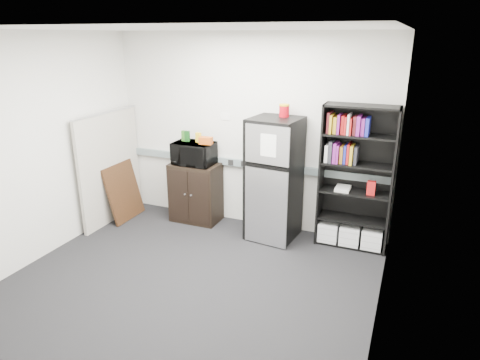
% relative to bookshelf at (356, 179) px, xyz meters
% --- Properties ---
extents(floor, '(4.00, 4.00, 0.00)m').
position_rel_bookshelf_xyz_m(floor, '(-1.53, -1.57, -0.91)').
color(floor, black).
rests_on(floor, ground).
extents(wall_back, '(4.00, 0.02, 2.70)m').
position_rel_bookshelf_xyz_m(wall_back, '(-1.53, 0.18, 0.44)').
color(wall_back, silver).
rests_on(wall_back, floor).
extents(wall_right, '(0.02, 3.50, 2.70)m').
position_rel_bookshelf_xyz_m(wall_right, '(0.47, -1.57, 0.44)').
color(wall_right, silver).
rests_on(wall_right, floor).
extents(wall_left, '(0.02, 3.50, 2.70)m').
position_rel_bookshelf_xyz_m(wall_left, '(-3.53, -1.57, 0.44)').
color(wall_left, silver).
rests_on(wall_left, floor).
extents(ceiling, '(4.00, 3.50, 0.02)m').
position_rel_bookshelf_xyz_m(ceiling, '(-1.53, -1.57, 1.79)').
color(ceiling, white).
rests_on(ceiling, wall_back).
extents(electrical_raceway, '(3.92, 0.05, 0.10)m').
position_rel_bookshelf_xyz_m(electrical_raceway, '(-1.53, 0.15, -0.01)').
color(electrical_raceway, slate).
rests_on(electrical_raceway, wall_back).
extents(wall_note, '(0.14, 0.00, 0.10)m').
position_rel_bookshelf_xyz_m(wall_note, '(-1.88, 0.18, 0.64)').
color(wall_note, white).
rests_on(wall_note, wall_back).
extents(bookshelf, '(0.90, 0.34, 1.85)m').
position_rel_bookshelf_xyz_m(bookshelf, '(0.00, 0.00, 0.00)').
color(bookshelf, black).
rests_on(bookshelf, floor).
extents(cubicle_partition, '(0.06, 1.30, 1.62)m').
position_rel_bookshelf_xyz_m(cubicle_partition, '(-3.43, -0.49, -0.10)').
color(cubicle_partition, '#A59F93').
rests_on(cubicle_partition, floor).
extents(cabinet, '(0.70, 0.47, 0.88)m').
position_rel_bookshelf_xyz_m(cabinet, '(-2.26, -0.06, -0.47)').
color(cabinet, black).
rests_on(cabinet, floor).
extents(microwave, '(0.58, 0.39, 0.32)m').
position_rel_bookshelf_xyz_m(microwave, '(-2.26, -0.08, 0.12)').
color(microwave, black).
rests_on(microwave, cabinet).
extents(snack_box_a, '(0.07, 0.06, 0.15)m').
position_rel_bookshelf_xyz_m(snack_box_a, '(-2.43, -0.05, 0.36)').
color(snack_box_a, '#2A5F1B').
rests_on(snack_box_a, microwave).
extents(snack_box_b, '(0.08, 0.07, 0.15)m').
position_rel_bookshelf_xyz_m(snack_box_b, '(-2.38, -0.05, 0.36)').
color(snack_box_b, '#0C360E').
rests_on(snack_box_b, microwave).
extents(snack_box_c, '(0.08, 0.06, 0.14)m').
position_rel_bookshelf_xyz_m(snack_box_c, '(-2.20, -0.05, 0.35)').
color(snack_box_c, yellow).
rests_on(snack_box_c, microwave).
extents(snack_bag, '(0.19, 0.12, 0.10)m').
position_rel_bookshelf_xyz_m(snack_bag, '(-2.06, -0.10, 0.33)').
color(snack_bag, '#B84B12').
rests_on(snack_bag, microwave).
extents(refrigerator, '(0.68, 0.71, 1.64)m').
position_rel_bookshelf_xyz_m(refrigerator, '(-1.04, -0.14, -0.09)').
color(refrigerator, black).
rests_on(refrigerator, floor).
extents(coffee_can, '(0.13, 0.13, 0.18)m').
position_rel_bookshelf_xyz_m(coffee_can, '(-0.96, -0.02, 0.82)').
color(coffee_can, '#A60712').
rests_on(coffee_can, refrigerator).
extents(framed_poster, '(0.24, 0.66, 0.84)m').
position_rel_bookshelf_xyz_m(framed_poster, '(-3.30, -0.40, -0.49)').
color(framed_poster, black).
rests_on(framed_poster, floor).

